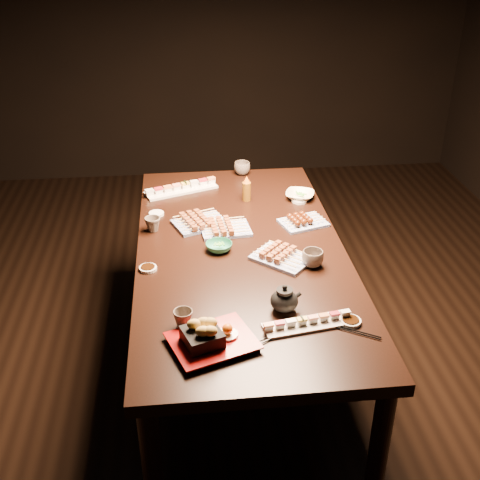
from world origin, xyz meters
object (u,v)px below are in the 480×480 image
at_px(teacup_mid_right, 313,258).
at_px(teacup_far_right, 242,168).
at_px(condiment_bottle, 247,188).
at_px(yakitori_plate_center, 225,226).
at_px(edamame_bowl_cream, 300,195).
at_px(edamame_bowl_green, 219,247).
at_px(sushi_platter_near, 307,321).
at_px(teacup_far_left, 153,224).
at_px(yakitori_plate_right, 282,254).
at_px(yakitori_plate_left, 200,219).
at_px(sushi_platter_far, 181,187).
at_px(dining_table, 241,319).
at_px(teacup_near_left, 183,319).
at_px(teapot, 284,298).
at_px(tempura_tray, 212,333).

xyz_separation_m(teacup_mid_right, teacup_far_right, (-0.18, 1.01, -0.00)).
bearing_deg(condiment_bottle, yakitori_plate_center, -112.66).
bearing_deg(edamame_bowl_cream, edamame_bowl_green, -132.79).
height_order(sushi_platter_near, teacup_far_left, teacup_far_left).
height_order(yakitori_plate_right, teacup_far_right, teacup_far_right).
xyz_separation_m(yakitori_plate_right, teacup_mid_right, (0.12, -0.06, 0.01)).
distance_m(sushi_platter_near, yakitori_plate_left, 0.89).
bearing_deg(yakitori_plate_left, sushi_platter_far, 80.53).
distance_m(sushi_platter_near, teacup_mid_right, 0.41).
bearing_deg(dining_table, sushi_platter_near, -73.04).
xyz_separation_m(yakitori_plate_right, edamame_bowl_green, (-0.26, 0.11, -0.01)).
height_order(dining_table, edamame_bowl_cream, edamame_bowl_cream).
bearing_deg(teacup_near_left, yakitori_plate_center, 73.36).
height_order(teacup_mid_right, teacup_far_left, teacup_mid_right).
height_order(teacup_far_right, teapot, teapot).
bearing_deg(teacup_far_left, edamame_bowl_cream, 20.34).
xyz_separation_m(yakitori_plate_center, teacup_mid_right, (0.33, -0.34, 0.01)).
height_order(yakitori_plate_center, teacup_mid_right, teacup_mid_right).
bearing_deg(teacup_near_left, edamame_bowl_green, 72.47).
bearing_deg(yakitori_plate_left, teacup_near_left, -117.99).
bearing_deg(yakitori_plate_center, tempura_tray, -103.49).
bearing_deg(yakitori_plate_center, teacup_far_right, 71.74).
height_order(yakitori_plate_left, edamame_bowl_green, yakitori_plate_left).
xyz_separation_m(tempura_tray, teacup_far_left, (-0.22, 0.85, -0.02)).
relative_size(yakitori_plate_left, teacup_near_left, 3.32).
distance_m(sushi_platter_far, yakitori_plate_left, 0.40).
height_order(dining_table, teacup_mid_right, teacup_mid_right).
bearing_deg(edamame_bowl_cream, condiment_bottle, 177.89).
xyz_separation_m(dining_table, teacup_far_left, (-0.38, 0.22, 0.41)).
relative_size(yakitori_plate_right, condiment_bottle, 1.80).
height_order(yakitori_plate_center, condiment_bottle, condiment_bottle).
height_order(sushi_platter_far, teacup_near_left, teacup_near_left).
distance_m(edamame_bowl_green, teacup_far_left, 0.36).
bearing_deg(edamame_bowl_cream, tempura_tray, -114.78).
xyz_separation_m(sushi_platter_near, yakitori_plate_right, (-0.01, 0.46, 0.01)).
height_order(yakitori_plate_right, edamame_bowl_cream, yakitori_plate_right).
relative_size(sushi_platter_near, tempura_tray, 1.14).
relative_size(dining_table, yakitori_plate_center, 8.08).
distance_m(edamame_bowl_cream, teapot, 0.98).
distance_m(sushi_platter_near, teacup_far_left, 0.96).
bearing_deg(teapot, yakitori_plate_left, 94.11).
relative_size(yakitori_plate_left, teacup_mid_right, 2.62).
bearing_deg(yakitori_plate_center, teacup_near_left, -112.22).
bearing_deg(teacup_far_right, dining_table, -96.51).
distance_m(dining_table, teacup_far_right, 0.94).
bearing_deg(dining_table, yakitori_plate_left, 123.28).
distance_m(sushi_platter_far, yakitori_plate_right, 0.85).
relative_size(yakitori_plate_center, yakitori_plate_right, 0.95).
bearing_deg(yakitori_plate_left, yakitori_plate_right, -68.33).
bearing_deg(sushi_platter_far, condiment_bottle, 135.17).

